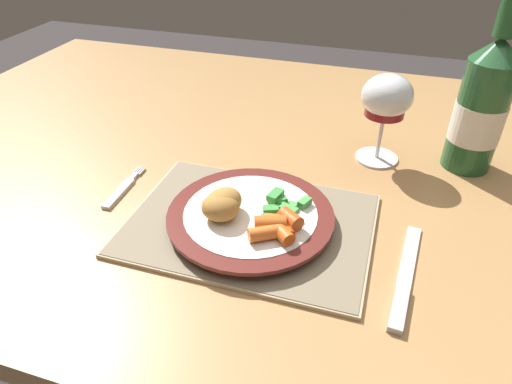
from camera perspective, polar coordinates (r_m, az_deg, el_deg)
The scene contains 10 objects.
dining_table at distance 0.87m, azimuth 1.28°, elevation 0.31°, with size 1.51×0.99×0.74m.
placemat at distance 0.66m, azimuth -0.79°, elevation -4.04°, with size 0.35×0.25×0.01m.
dinner_plate at distance 0.65m, azimuth -0.69°, elevation -3.17°, with size 0.24×0.24×0.02m.
breaded_croquettes at distance 0.63m, azimuth -4.19°, elevation -1.62°, with size 0.07×0.07×0.04m.
green_beans_pile at distance 0.64m, azimuth 3.06°, elevation -1.54°, with size 0.06×0.07×0.02m.
glazed_carrots at distance 0.60m, azimuth 2.66°, elevation -4.26°, with size 0.07×0.07×0.02m.
fork at distance 0.76m, azimuth -16.41°, elevation 0.27°, with size 0.02×0.12×0.01m.
table_knife at distance 0.60m, azimuth 18.00°, elevation -10.78°, with size 0.03×0.20×0.01m.
wine_glass at distance 0.79m, azimuth 16.00°, elevation 10.97°, with size 0.08×0.08×0.16m.
bottle at distance 0.83m, azimuth 26.40°, elevation 9.60°, with size 0.08×0.08×0.30m.
Camera 1 is at (0.20, -0.68, 1.16)m, focal length 32.00 mm.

